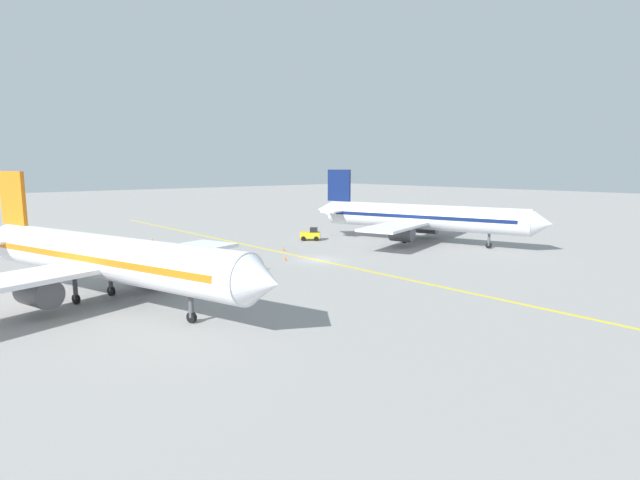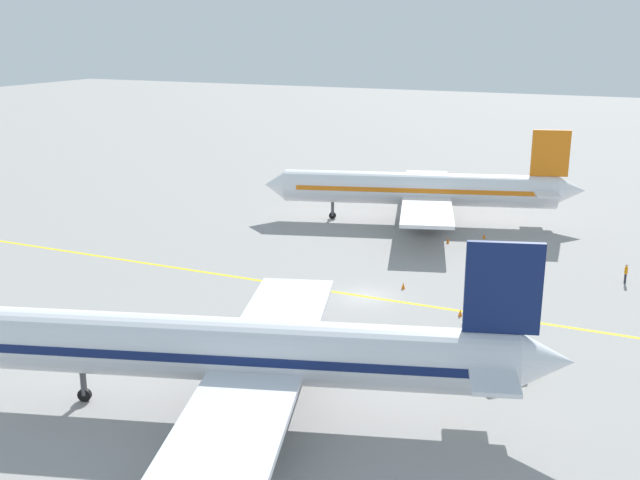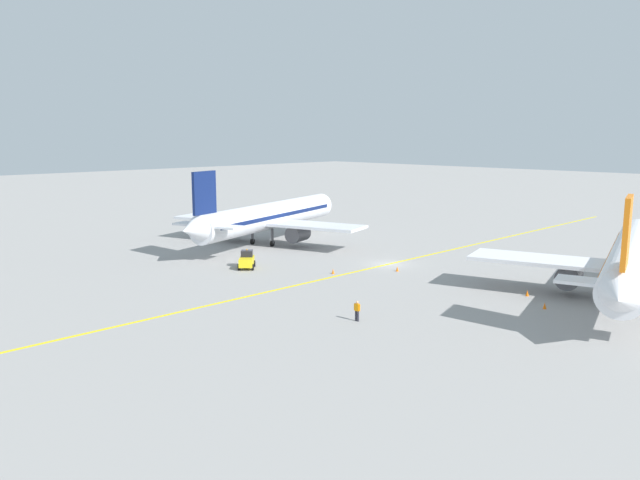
{
  "view_description": "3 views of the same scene",
  "coord_description": "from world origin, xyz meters",
  "px_view_note": "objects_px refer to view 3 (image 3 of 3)",
  "views": [
    {
      "loc": [
        38.0,
        44.38,
        11.0
      ],
      "look_at": [
        -1.5,
        -1.27,
        2.14
      ],
      "focal_mm": 28.0,
      "sensor_mm": 36.0,
      "label": 1
    },
    {
      "loc": [
        -53.91,
        -20.18,
        21.24
      ],
      "look_at": [
        -2.09,
        3.04,
        4.99
      ],
      "focal_mm": 42.0,
      "sensor_mm": 36.0,
      "label": 2
    },
    {
      "loc": [
        44.36,
        -55.36,
        14.76
      ],
      "look_at": [
        -5.45,
        -5.78,
        2.87
      ],
      "focal_mm": 35.0,
      "sensor_mm": 36.0,
      "label": 3
    }
  ],
  "objects_px": {
    "traffic_cone_near_nose": "(333,271)",
    "airplane_adjacent_stand": "(631,260)",
    "traffic_cone_by_wingtip": "(527,293)",
    "traffic_cone_far_edge": "(397,269)",
    "traffic_cone_mid_apron": "(545,306)",
    "baggage_tug_white": "(247,260)",
    "airplane_at_gate": "(268,217)",
    "ground_crew_worker": "(357,310)"
  },
  "relations": [
    {
      "from": "airplane_at_gate",
      "to": "ground_crew_worker",
      "type": "height_order",
      "value": "airplane_at_gate"
    },
    {
      "from": "traffic_cone_by_wingtip",
      "to": "traffic_cone_far_edge",
      "type": "xyz_separation_m",
      "value": [
        -15.1,
        -0.15,
        0.0
      ]
    },
    {
      "from": "traffic_cone_near_nose",
      "to": "traffic_cone_mid_apron",
      "type": "distance_m",
      "value": 22.54
    },
    {
      "from": "airplane_at_gate",
      "to": "traffic_cone_near_nose",
      "type": "height_order",
      "value": "airplane_at_gate"
    },
    {
      "from": "baggage_tug_white",
      "to": "ground_crew_worker",
      "type": "relative_size",
      "value": 1.91
    },
    {
      "from": "airplane_at_gate",
      "to": "baggage_tug_white",
      "type": "relative_size",
      "value": 10.86
    },
    {
      "from": "traffic_cone_mid_apron",
      "to": "traffic_cone_far_edge",
      "type": "xyz_separation_m",
      "value": [
        -18.22,
        2.86,
        0.0
      ]
    },
    {
      "from": "airplane_at_gate",
      "to": "traffic_cone_by_wingtip",
      "type": "xyz_separation_m",
      "value": [
        38.55,
        -1.28,
        -3.43
      ]
    },
    {
      "from": "ground_crew_worker",
      "to": "traffic_cone_near_nose",
      "type": "bearing_deg",
      "value": 140.31
    },
    {
      "from": "baggage_tug_white",
      "to": "traffic_cone_near_nose",
      "type": "distance_m",
      "value": 10.04
    },
    {
      "from": "baggage_tug_white",
      "to": "traffic_cone_far_edge",
      "type": "bearing_deg",
      "value": 39.64
    },
    {
      "from": "baggage_tug_white",
      "to": "traffic_cone_mid_apron",
      "type": "relative_size",
      "value": 5.83
    },
    {
      "from": "ground_crew_worker",
      "to": "traffic_cone_far_edge",
      "type": "distance_m",
      "value": 19.29
    },
    {
      "from": "traffic_cone_mid_apron",
      "to": "traffic_cone_by_wingtip",
      "type": "height_order",
      "value": "same"
    },
    {
      "from": "baggage_tug_white",
      "to": "traffic_cone_near_nose",
      "type": "xyz_separation_m",
      "value": [
        8.78,
        4.81,
        -0.63
      ]
    },
    {
      "from": "baggage_tug_white",
      "to": "traffic_cone_far_edge",
      "type": "relative_size",
      "value": 5.83
    },
    {
      "from": "baggage_tug_white",
      "to": "airplane_at_gate",
      "type": "bearing_deg",
      "value": 131.08
    },
    {
      "from": "ground_crew_worker",
      "to": "traffic_cone_near_nose",
      "type": "relative_size",
      "value": 3.05
    },
    {
      "from": "traffic_cone_near_nose",
      "to": "traffic_cone_far_edge",
      "type": "bearing_deg",
      "value": 55.01
    },
    {
      "from": "traffic_cone_by_wingtip",
      "to": "traffic_cone_far_edge",
      "type": "height_order",
      "value": "same"
    },
    {
      "from": "airplane_adjacent_stand",
      "to": "traffic_cone_mid_apron",
      "type": "xyz_separation_m",
      "value": [
        -4.01,
        -8.02,
        -3.43
      ]
    },
    {
      "from": "ground_crew_worker",
      "to": "traffic_cone_far_edge",
      "type": "bearing_deg",
      "value": 118.55
    },
    {
      "from": "airplane_at_gate",
      "to": "airplane_adjacent_stand",
      "type": "xyz_separation_m",
      "value": [
        45.69,
        3.74,
        0.0
      ]
    },
    {
      "from": "traffic_cone_near_nose",
      "to": "traffic_cone_mid_apron",
      "type": "bearing_deg",
      "value": 7.68
    },
    {
      "from": "traffic_cone_near_nose",
      "to": "traffic_cone_mid_apron",
      "type": "relative_size",
      "value": 1.0
    },
    {
      "from": "traffic_cone_mid_apron",
      "to": "traffic_cone_near_nose",
      "type": "bearing_deg",
      "value": -172.32
    },
    {
      "from": "airplane_at_gate",
      "to": "traffic_cone_far_edge",
      "type": "xyz_separation_m",
      "value": [
        23.45,
        -1.43,
        -3.43
      ]
    },
    {
      "from": "airplane_at_gate",
      "to": "traffic_cone_far_edge",
      "type": "distance_m",
      "value": 23.75
    },
    {
      "from": "airplane_at_gate",
      "to": "traffic_cone_mid_apron",
      "type": "distance_m",
      "value": 42.04
    },
    {
      "from": "ground_crew_worker",
      "to": "traffic_cone_mid_apron",
      "type": "height_order",
      "value": "ground_crew_worker"
    },
    {
      "from": "ground_crew_worker",
      "to": "traffic_cone_near_nose",
      "type": "height_order",
      "value": "ground_crew_worker"
    },
    {
      "from": "baggage_tug_white",
      "to": "traffic_cone_mid_apron",
      "type": "height_order",
      "value": "baggage_tug_white"
    },
    {
      "from": "traffic_cone_near_nose",
      "to": "airplane_adjacent_stand",
      "type": "bearing_deg",
      "value": 22.73
    },
    {
      "from": "airplane_adjacent_stand",
      "to": "baggage_tug_white",
      "type": "height_order",
      "value": "airplane_adjacent_stand"
    },
    {
      "from": "airplane_adjacent_stand",
      "to": "traffic_cone_mid_apron",
      "type": "height_order",
      "value": "airplane_adjacent_stand"
    },
    {
      "from": "airplane_adjacent_stand",
      "to": "traffic_cone_by_wingtip",
      "type": "relative_size",
      "value": 63.41
    },
    {
      "from": "baggage_tug_white",
      "to": "traffic_cone_near_nose",
      "type": "height_order",
      "value": "baggage_tug_white"
    },
    {
      "from": "ground_crew_worker",
      "to": "traffic_cone_by_wingtip",
      "type": "xyz_separation_m",
      "value": [
        5.88,
        17.08,
        -0.63
      ]
    },
    {
      "from": "airplane_at_gate",
      "to": "traffic_cone_far_edge",
      "type": "bearing_deg",
      "value": -3.48
    },
    {
      "from": "baggage_tug_white",
      "to": "ground_crew_worker",
      "type": "bearing_deg",
      "value": -15.78
    },
    {
      "from": "airplane_at_gate",
      "to": "airplane_adjacent_stand",
      "type": "height_order",
      "value": "same"
    },
    {
      "from": "airplane_adjacent_stand",
      "to": "traffic_cone_mid_apron",
      "type": "distance_m",
      "value": 9.6
    }
  ]
}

